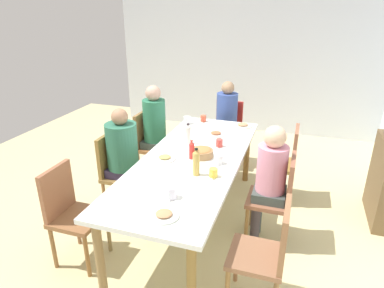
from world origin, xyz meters
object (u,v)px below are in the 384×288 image
Objects in this scene: person_2 at (270,175)px; chair_0 at (268,251)px; plate_3 at (164,215)px; bottle_2 at (191,150)px; plate_0 at (216,134)px; person_5 at (226,117)px; chair_1 at (284,159)px; bowl_0 at (201,152)px; cup_4 at (218,159)px; plate_1 at (165,158)px; person_3 at (155,126)px; cup_0 at (203,119)px; cup_3 at (187,120)px; chair_2 at (278,195)px; bottle_1 at (196,163)px; chair_3 at (150,142)px; chair_6 at (70,210)px; dining_table at (192,165)px; cup_2 at (219,143)px; bottle_0 at (188,134)px; person_4 at (123,152)px; cup_1 at (213,173)px; chair_4 at (118,169)px; cup_5 at (171,192)px; plate_2 at (243,125)px; chair_5 at (227,129)px.

chair_0 is at bearing 6.40° from person_2.
bottle_2 reaches higher than plate_3.
plate_0 is (-0.69, -0.69, 0.07)m from person_2.
person_5 is 2.53m from plate_3.
chair_1 reaches higher than bowl_0.
plate_0 is at bearing -80.51° from chair_1.
cup_4 is (0.73, 0.21, 0.03)m from plate_0.
person_3 is at bearing -151.00° from plate_1.
person_2 is 1.19m from plate_3.
cup_3 is (0.15, -0.17, 0.01)m from cup_0.
chair_2 is 0.86m from bottle_1.
person_3 reaches higher than chair_3.
chair_2 is at bearing 29.15° from person_5.
plate_0 is at bearing -178.06° from plate_3.
plate_3 is at bearing 25.72° from person_3.
cup_3 reaches higher than cup_4.
plate_3 is at bearing 79.47° from chair_6.
chair_0 is 0.85m from person_2.
person_5 is 1.59m from cup_4.
bottle_2 is (0.01, -0.00, 0.16)m from dining_table.
cup_2 is 0.48× the size of bottle_0.
person_4 is 0.97m from bottle_1.
chair_4 is at bearing -105.12° from cup_1.
person_4 is (-0.00, -1.61, 0.21)m from chair_2.
cup_2 is at bearing 64.21° from person_3.
dining_table is 1.96× the size of person_3.
person_5 is 9.69× the size of cup_3.
bottle_2 reaches higher than dining_table.
person_2 is 1.81m from chair_6.
cup_5 reaches higher than cup_1.
chair_0 is 3.53× the size of bottle_1.
dining_table is 0.43m from cup_2.
bowl_0 is 1.85× the size of cup_3.
chair_3 is at bearing 180.00° from chair_4.
bottle_0 is (-0.36, 0.60, 0.15)m from person_4.
cup_5 is at bearing -7.11° from plate_2.
bottle_1 is (-0.43, 0.07, 0.07)m from cup_5.
chair_3 is at bearing -115.84° from chair_2.
plate_1 is at bearing -49.49° from chair_1.
chair_6 is 1.32m from bowl_0.
plate_1 is (-0.71, -1.09, 0.27)m from chair_0.
chair_4 is 7.18× the size of cup_3.
chair_2 is (0.00, 0.85, -0.18)m from dining_table.
bottle_1 is at bearing -65.30° from chair_2.
plate_1 is at bearing 7.45° from cup_3.
bottle_2 is (0.70, -0.07, 0.08)m from plate_0.
plate_0 is at bearing 33.50° from cup_0.
chair_5 is 7.43× the size of cup_4.
person_2 is at bearing 90.00° from chair_4.
cup_0 is at bearing 178.77° from plate_1.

